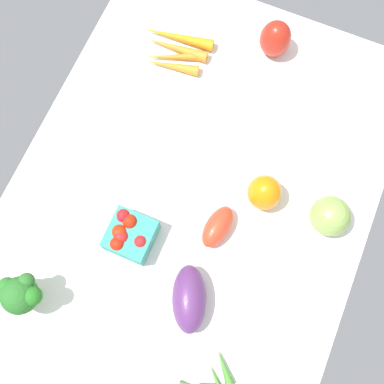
# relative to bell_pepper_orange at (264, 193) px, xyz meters

# --- Properties ---
(tablecloth) EXTENTS (1.04, 0.76, 0.02)m
(tablecloth) POSITION_rel_bell_pepper_orange_xyz_m (0.05, -0.14, -0.05)
(tablecloth) COLOR white
(tablecloth) RESTS_ON ground
(bell_pepper_orange) EXTENTS (0.09, 0.09, 0.09)m
(bell_pepper_orange) POSITION_rel_bell_pepper_orange_xyz_m (0.00, 0.00, 0.00)
(bell_pepper_orange) COLOR orange
(bell_pepper_orange) RESTS_ON tablecloth
(bell_pepper_red) EXTENTS (0.10, 0.10, 0.10)m
(bell_pepper_red) POSITION_rel_bell_pepper_orange_xyz_m (-0.35, -0.11, 0.00)
(bell_pepper_red) COLOR red
(bell_pepper_red) RESTS_ON tablecloth
(eggplant) EXTENTS (0.15, 0.12, 0.07)m
(eggplant) POSITION_rel_bell_pepper_orange_xyz_m (0.26, -0.06, -0.01)
(eggplant) COLOR #5A2E68
(eggplant) RESTS_ON tablecloth
(okra_pile) EXTENTS (0.11, 0.14, 0.02)m
(okra_pile) POSITION_rel_bell_pepper_orange_xyz_m (0.38, 0.06, -0.04)
(okra_pile) COLOR #47893C
(okra_pile) RESTS_ON tablecloth
(broccoli_head) EXTENTS (0.08, 0.09, 0.11)m
(broccoli_head) POSITION_rel_bell_pepper_orange_xyz_m (0.38, -0.36, 0.02)
(broccoli_head) COLOR #A2BB77
(broccoli_head) RESTS_ON tablecloth
(heirloom_tomato_green) EXTENTS (0.08, 0.08, 0.08)m
(heirloom_tomato_green) POSITION_rel_bell_pepper_orange_xyz_m (-0.01, 0.14, -0.00)
(heirloom_tomato_green) COLOR #89AC50
(heirloom_tomato_green) RESTS_ON tablecloth
(carrot_bunch) EXTENTS (0.12, 0.18, 0.03)m
(carrot_bunch) POSITION_rel_bell_pepper_orange_xyz_m (-0.26, -0.32, -0.03)
(carrot_bunch) COLOR orange
(carrot_bunch) RESTS_ON tablecloth
(roma_tomato) EXTENTS (0.10, 0.06, 0.05)m
(roma_tomato) POSITION_rel_bell_pepper_orange_xyz_m (0.10, -0.06, -0.02)
(roma_tomato) COLOR red
(roma_tomato) RESTS_ON tablecloth
(berry_basket) EXTENTS (0.09, 0.09, 0.07)m
(berry_basket) POSITION_rel_bell_pepper_orange_xyz_m (0.19, -0.22, -0.01)
(berry_basket) COLOR teal
(berry_basket) RESTS_ON tablecloth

